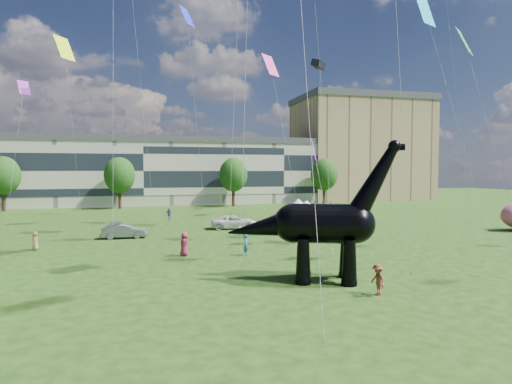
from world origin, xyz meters
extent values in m
plane|color=#16330C|center=(0.00, 0.00, 0.00)|extent=(220.00, 220.00, 0.00)
cube|color=beige|center=(-8.00, 62.00, 6.00)|extent=(78.00, 11.00, 12.00)
cube|color=tan|center=(40.00, 65.00, 11.00)|extent=(28.00, 18.00, 22.00)
cylinder|color=#382314|center=(-30.00, 53.00, 1.60)|extent=(0.56, 0.56, 3.20)
ellipsoid|color=#14380F|center=(-30.00, 53.00, 6.32)|extent=(5.20, 5.20, 6.24)
cylinder|color=#382314|center=(-12.00, 53.00, 1.60)|extent=(0.56, 0.56, 3.20)
ellipsoid|color=#14380F|center=(-12.00, 53.00, 6.32)|extent=(5.20, 5.20, 6.24)
cylinder|color=#382314|center=(8.00, 53.00, 1.60)|extent=(0.56, 0.56, 3.20)
ellipsoid|color=#14380F|center=(8.00, 53.00, 6.32)|extent=(5.20, 5.20, 6.24)
cylinder|color=#382314|center=(26.00, 53.00, 1.60)|extent=(0.56, 0.56, 3.20)
ellipsoid|color=#14380F|center=(26.00, 53.00, 6.32)|extent=(5.20, 5.20, 6.24)
cone|color=black|center=(1.47, -0.77, 1.34)|extent=(1.20, 1.20, 2.68)
sphere|color=black|center=(1.47, -0.77, 0.16)|extent=(0.98, 0.98, 0.98)
cone|color=black|center=(2.19, 1.06, 1.34)|extent=(1.20, 1.20, 2.68)
sphere|color=black|center=(2.19, 1.06, 0.16)|extent=(0.98, 0.98, 0.98)
cone|color=black|center=(3.96, -1.74, 1.34)|extent=(1.20, 1.20, 2.68)
sphere|color=black|center=(3.96, -1.74, 0.16)|extent=(0.98, 0.98, 0.98)
cone|color=black|center=(4.68, 0.09, 1.34)|extent=(1.20, 1.20, 2.68)
sphere|color=black|center=(4.68, 0.09, 0.16)|extent=(0.98, 0.98, 0.98)
cylinder|color=black|center=(2.99, -0.31, 3.48)|extent=(4.37, 3.61, 2.41)
sphere|color=black|center=(1.25, 0.38, 3.48)|extent=(2.41, 2.41, 2.41)
sphere|color=black|center=(4.74, -0.99, 3.48)|extent=(2.32, 2.32, 2.32)
cone|color=black|center=(5.75, -1.38, 6.06)|extent=(3.62, 2.47, 4.73)
sphere|color=black|center=(6.77, -1.78, 8.11)|extent=(0.75, 0.75, 0.75)
cylinder|color=black|center=(7.01, -1.88, 8.07)|extent=(0.72, 0.59, 0.39)
cone|color=black|center=(-0.47, 1.05, 3.18)|extent=(5.08, 3.46, 2.62)
imported|color=silver|center=(-10.77, 22.41, 0.68)|extent=(2.13, 4.16, 1.36)
imported|color=slate|center=(-9.61, 19.39, 0.70)|extent=(4.28, 1.54, 1.40)
imported|color=white|center=(2.27, 23.43, 0.76)|extent=(5.69, 3.11, 1.51)
imported|color=#595960|center=(7.59, 23.01, 0.69)|extent=(2.60, 4.97, 1.37)
cube|color=white|center=(12.99, 28.62, 1.11)|extent=(3.36, 3.36, 0.12)
cone|color=white|center=(12.99, 28.62, 1.93)|extent=(4.26, 4.26, 1.52)
cylinder|color=#999999|center=(11.74, 27.05, 0.56)|extent=(0.06, 0.06, 1.11)
cylinder|color=#999999|center=(14.56, 27.37, 0.56)|extent=(0.06, 0.06, 1.11)
cylinder|color=#999999|center=(11.42, 29.87, 0.56)|extent=(0.06, 0.06, 1.11)
cylinder|color=#999999|center=(14.24, 30.19, 0.56)|extent=(0.06, 0.06, 1.11)
cube|color=white|center=(13.54, 33.31, 1.06)|extent=(3.05, 3.05, 0.12)
cone|color=white|center=(13.54, 33.31, 1.83)|extent=(3.87, 3.87, 1.45)
cylinder|color=#999999|center=(12.26, 31.89, 0.53)|extent=(0.06, 0.06, 1.06)
cylinder|color=#999999|center=(14.96, 32.04, 0.53)|extent=(0.06, 0.06, 1.06)
cylinder|color=#999999|center=(12.11, 34.59, 0.53)|extent=(0.06, 0.06, 1.06)
cylinder|color=#999999|center=(14.81, 34.74, 0.53)|extent=(0.06, 0.06, 1.06)
imported|color=olive|center=(8.07, 13.94, 0.83)|extent=(1.06, 1.23, 1.65)
imported|color=black|center=(13.35, 19.60, 0.88)|extent=(1.09, 1.71, 1.76)
imported|color=#27618F|center=(0.10, 8.24, 0.83)|extent=(0.64, 0.72, 1.66)
imported|color=#376389|center=(20.56, 37.74, 0.93)|extent=(0.48, 0.70, 1.86)
imported|color=brown|center=(4.55, -3.92, 0.84)|extent=(0.69, 1.13, 1.69)
imported|color=#A1284C|center=(-4.63, 9.23, 0.93)|extent=(1.03, 1.08, 1.86)
imported|color=#5D3981|center=(-4.58, 33.51, 0.82)|extent=(1.03, 0.61, 1.65)
imported|color=#9F724F|center=(-16.51, 14.66, 0.80)|extent=(0.54, 0.80, 1.59)
plane|color=green|center=(16.90, 4.74, 16.79)|extent=(2.51, 2.27, 2.14)
cube|color=black|center=(18.15, 37.43, 22.77)|extent=(3.13, 3.37, 1.29)
plane|color=purple|center=(7.60, 12.83, 8.58)|extent=(1.32, 2.05, 2.01)
plane|color=#CCF114|center=(-17.75, 37.54, 22.79)|extent=(3.10, 3.60, 3.16)
plane|color=#1320D2|center=(-2.13, 32.33, 26.48)|extent=(2.58, 2.87, 2.46)
plane|color=#D63B90|center=(5.50, 20.03, 17.84)|extent=(2.67, 2.43, 2.34)
plane|color=purple|center=(-23.51, 40.69, 17.93)|extent=(2.13, 1.91, 1.95)
plane|color=#0EA3D2|center=(22.00, 16.87, 23.88)|extent=(3.64, 2.52, 3.29)
camera|label=1|loc=(-7.38, -24.23, 6.74)|focal=30.00mm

